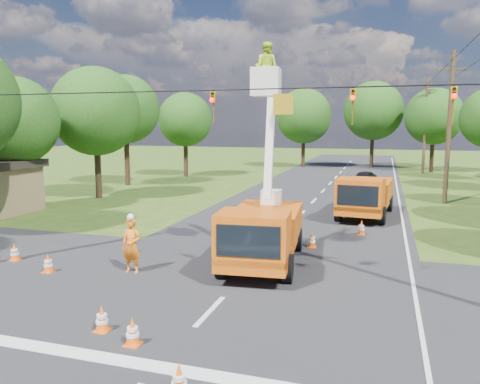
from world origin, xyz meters
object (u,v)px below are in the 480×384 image
(ground_worker, at_px, (132,246))
(traffic_cone_2, at_px, (312,240))
(pole_right_far, at_px, (425,125))
(traffic_cone_4, at_px, (48,263))
(distant_car, at_px, (364,178))
(second_truck, at_px, (365,195))
(traffic_cone_1, at_px, (179,381))
(tree_left_d, at_px, (95,112))
(tree_far_a, at_px, (304,116))
(tree_left_e, at_px, (125,109))
(pole_right_mid, at_px, (449,126))
(traffic_cone_5, at_px, (14,252))
(tree_far_b, at_px, (373,111))
(tree_far_c, at_px, (434,117))
(tree_left_c, at_px, (14,121))
(traffic_cone_3, at_px, (361,228))
(tree_left_f, at_px, (185,120))
(traffic_cone_8, at_px, (102,319))
(bucket_truck, at_px, (263,219))
(traffic_cone_7, at_px, (365,205))
(traffic_cone_0, at_px, (133,332))

(ground_worker, height_order, traffic_cone_2, ground_worker)
(traffic_cone_2, distance_m, pole_right_far, 35.19)
(ground_worker, distance_m, traffic_cone_4, 3.06)
(distant_car, bearing_deg, second_truck, -72.05)
(traffic_cone_1, bearing_deg, tree_left_d, 127.08)
(tree_far_a, bearing_deg, tree_left_e, -119.33)
(second_truck, height_order, traffic_cone_4, second_truck)
(second_truck, distance_m, tree_far_a, 31.26)
(pole_right_mid, xyz_separation_m, tree_far_a, (-13.50, 23.00, 1.08))
(ground_worker, bearing_deg, traffic_cone_5, -179.68)
(tree_far_b, bearing_deg, tree_left_e, -130.72)
(tree_far_c, bearing_deg, tree_left_c, -128.23)
(traffic_cone_2, bearing_deg, tree_far_c, 77.83)
(tree_left_d, xyz_separation_m, tree_left_e, (-1.80, 7.00, 0.37))
(traffic_cone_3, xyz_separation_m, pole_right_far, (4.89, 31.18, 4.75))
(ground_worker, distance_m, traffic_cone_3, 11.23)
(traffic_cone_1, xyz_separation_m, tree_far_a, (-5.91, 49.06, 5.83))
(pole_right_far, relative_size, tree_left_f, 1.19)
(traffic_cone_1, bearing_deg, tree_far_c, 79.87)
(second_truck, height_order, tree_far_c, tree_far_c)
(tree_far_b, bearing_deg, traffic_cone_8, -96.04)
(ground_worker, bearing_deg, bucket_truck, 29.13)
(traffic_cone_5, distance_m, tree_left_d, 16.77)
(bucket_truck, height_order, traffic_cone_5, bucket_truck)
(traffic_cone_7, xyz_separation_m, tree_far_b, (-0.52, 29.66, 6.45))
(bucket_truck, bearing_deg, traffic_cone_4, -160.77)
(traffic_cone_3, bearing_deg, second_truck, 90.56)
(ground_worker, height_order, traffic_cone_7, ground_worker)
(second_truck, xyz_separation_m, traffic_cone_7, (-0.04, 1.99, -0.90))
(traffic_cone_3, bearing_deg, distant_car, 92.20)
(bucket_truck, bearing_deg, distant_car, 78.27)
(pole_right_mid, xyz_separation_m, tree_left_e, (-25.30, 2.00, 1.38))
(bucket_truck, height_order, tree_left_f, tree_left_f)
(traffic_cone_8, relative_size, tree_left_c, 0.09)
(ground_worker, bearing_deg, tree_far_b, 80.84)
(pole_right_mid, xyz_separation_m, tree_left_c, (-25.00, -11.00, 0.33))
(traffic_cone_1, relative_size, tree_left_c, 0.09)
(traffic_cone_0, height_order, tree_left_f, tree_left_f)
(ground_worker, relative_size, tree_far_b, 0.19)
(pole_right_far, bearing_deg, traffic_cone_3, -98.92)
(traffic_cone_4, relative_size, pole_right_mid, 0.07)
(traffic_cone_5, distance_m, traffic_cone_8, 8.14)
(tree_far_b, bearing_deg, traffic_cone_4, -102.13)
(tree_left_e, distance_m, tree_left_f, 8.29)
(distant_car, relative_size, traffic_cone_7, 5.23)
(ground_worker, height_order, traffic_cone_8, ground_worker)
(tree_far_a, bearing_deg, pole_right_mid, -59.59)
(tree_left_d, distance_m, tree_far_c, 36.46)
(ground_worker, relative_size, tree_left_f, 0.24)
(traffic_cone_4, bearing_deg, traffic_cone_0, -35.15)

